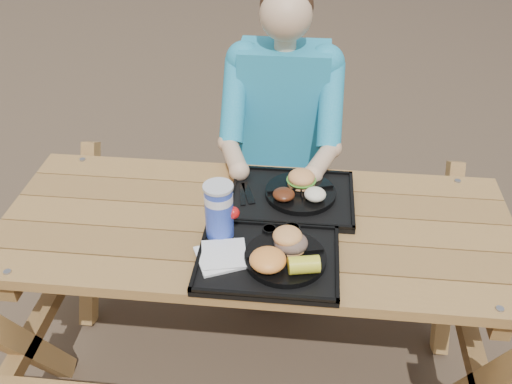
# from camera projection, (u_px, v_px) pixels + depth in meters

# --- Properties ---
(ground) EXTENTS (60.00, 60.00, 0.00)m
(ground) POSITION_uv_depth(u_px,v_px,m) (256.00, 361.00, 2.43)
(ground) COLOR #999999
(ground) RESTS_ON ground
(picnic_table) EXTENTS (1.80, 1.49, 0.75)m
(picnic_table) POSITION_uv_depth(u_px,v_px,m) (256.00, 298.00, 2.21)
(picnic_table) COLOR #999999
(picnic_table) RESTS_ON ground
(tray_near) EXTENTS (0.45, 0.35, 0.02)m
(tray_near) POSITION_uv_depth(u_px,v_px,m) (268.00, 260.00, 1.82)
(tray_near) COLOR black
(tray_near) RESTS_ON picnic_table
(tray_far) EXTENTS (0.45, 0.35, 0.02)m
(tray_far) POSITION_uv_depth(u_px,v_px,m) (292.00, 198.00, 2.10)
(tray_far) COLOR black
(tray_far) RESTS_ON picnic_table
(plate_near) EXTENTS (0.26, 0.26, 0.02)m
(plate_near) POSITION_uv_depth(u_px,v_px,m) (285.00, 258.00, 1.80)
(plate_near) COLOR black
(plate_near) RESTS_ON tray_near
(plate_far) EXTENTS (0.26, 0.26, 0.02)m
(plate_far) POSITION_uv_depth(u_px,v_px,m) (300.00, 193.00, 2.09)
(plate_far) COLOR black
(plate_far) RESTS_ON tray_far
(napkin_stack) EXTENTS (0.19, 0.19, 0.02)m
(napkin_stack) POSITION_uv_depth(u_px,v_px,m) (221.00, 257.00, 1.81)
(napkin_stack) COLOR white
(napkin_stack) RESTS_ON tray_near
(soda_cup) EXTENTS (0.09, 0.09, 0.19)m
(soda_cup) POSITION_uv_depth(u_px,v_px,m) (219.00, 212.00, 1.86)
(soda_cup) COLOR #1835B4
(soda_cup) RESTS_ON tray_near
(condiment_bbq) EXTENTS (0.05, 0.05, 0.03)m
(condiment_bbq) POSITION_uv_depth(u_px,v_px,m) (269.00, 231.00, 1.90)
(condiment_bbq) COLOR black
(condiment_bbq) RESTS_ON tray_near
(condiment_mustard) EXTENTS (0.06, 0.06, 0.03)m
(condiment_mustard) POSITION_uv_depth(u_px,v_px,m) (292.00, 231.00, 1.90)
(condiment_mustard) COLOR yellow
(condiment_mustard) RESTS_ON tray_near
(sandwich) EXTENTS (0.10, 0.10, 0.10)m
(sandwich) POSITION_uv_depth(u_px,v_px,m) (291.00, 235.00, 1.79)
(sandwich) COLOR #EE9D54
(sandwich) RESTS_ON plate_near
(mac_cheese) EXTENTS (0.11, 0.11, 0.06)m
(mac_cheese) POSITION_uv_depth(u_px,v_px,m) (268.00, 260.00, 1.73)
(mac_cheese) COLOR #FFA143
(mac_cheese) RESTS_ON plate_near
(corn_cob) EXTENTS (0.11, 0.11, 0.06)m
(corn_cob) POSITION_uv_depth(u_px,v_px,m) (304.00, 265.00, 1.72)
(corn_cob) COLOR yellow
(corn_cob) RESTS_ON plate_near
(cutlery_far) EXTENTS (0.07, 0.14, 0.01)m
(cutlery_far) POSITION_uv_depth(u_px,v_px,m) (248.00, 193.00, 2.10)
(cutlery_far) COLOR black
(cutlery_far) RESTS_ON tray_far
(burger) EXTENTS (0.10, 0.10, 0.09)m
(burger) POSITION_uv_depth(u_px,v_px,m) (302.00, 175.00, 2.09)
(burger) COLOR #F09B54
(burger) RESTS_ON plate_far
(baked_beans) EXTENTS (0.08, 0.08, 0.04)m
(baked_beans) POSITION_uv_depth(u_px,v_px,m) (284.00, 194.00, 2.03)
(baked_beans) COLOR #572511
(baked_beans) RESTS_ON plate_far
(potato_salad) EXTENTS (0.08, 0.08, 0.04)m
(potato_salad) POSITION_uv_depth(u_px,v_px,m) (315.00, 194.00, 2.03)
(potato_salad) COLOR white
(potato_salad) RESTS_ON plate_far
(diner) EXTENTS (0.48, 0.84, 1.28)m
(diner) POSITION_uv_depth(u_px,v_px,m) (282.00, 151.00, 2.60)
(diner) COLOR teal
(diner) RESTS_ON ground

